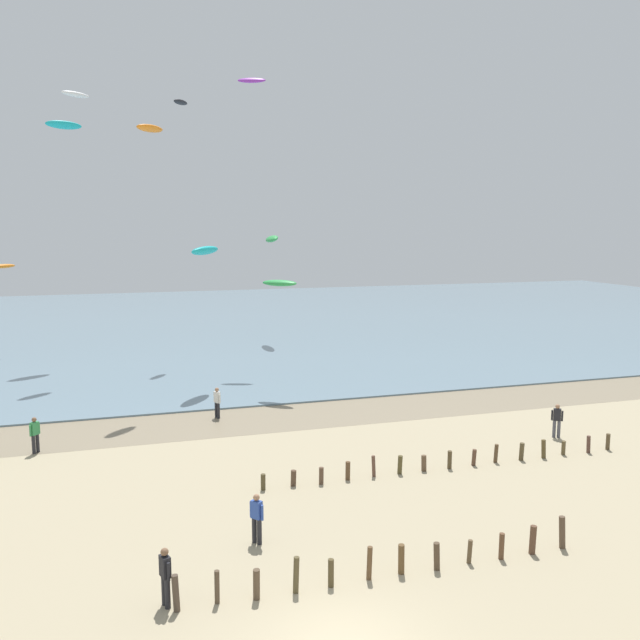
{
  "coord_description": "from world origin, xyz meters",
  "views": [
    {
      "loc": [
        -4.88,
        -14.24,
        10.43
      ],
      "look_at": [
        2.4,
        10.06,
        6.8
      ],
      "focal_mm": 36.83,
      "sensor_mm": 36.0,
      "label": 1
    }
  ],
  "objects": [
    {
      "name": "kite_aloft_10",
      "position": [
        4.31,
        25.15,
        6.97
      ],
      "size": [
        2.29,
        2.16,
        0.46
      ],
      "primitive_type": "ellipsoid",
      "rotation": [
        0.11,
        0.0,
        5.56
      ],
      "color": "green"
    },
    {
      "name": "person_far_down_beach",
      "position": [
        -0.26,
        20.8,
        0.92
      ],
      "size": [
        0.35,
        0.52,
        1.71
      ],
      "color": "#232328",
      "rests_on": "ground"
    },
    {
      "name": "groyne_near",
      "position": [
        2.51,
        2.8,
        0.47
      ],
      "size": [
        12.6,
        0.34,
        1.08
      ],
      "color": "#4C3E32",
      "rests_on": "ground"
    },
    {
      "name": "groyne_mid",
      "position": [
        8.34,
        10.32,
        0.38
      ],
      "size": [
        16.74,
        0.36,
        0.92
      ],
      "color": "#4B4028",
      "rests_on": "ground"
    },
    {
      "name": "kite_aloft_6",
      "position": [
        -3.08,
        26.56,
        16.12
      ],
      "size": [
        2.02,
        2.06,
        0.55
      ],
      "primitive_type": "ellipsoid",
      "rotation": [
        0.34,
        0.0,
        3.95
      ],
      "color": "orange"
    },
    {
      "name": "wet_sand_strip",
      "position": [
        0.0,
        19.84,
        0.0
      ],
      "size": [
        120.0,
        5.03,
        0.01
      ],
      "primitive_type": "cube",
      "color": "#84755B",
      "rests_on": "ground"
    },
    {
      "name": "sea",
      "position": [
        0.0,
        57.36,
        0.05
      ],
      "size": [
        160.0,
        70.0,
        0.1
      ],
      "primitive_type": "cube",
      "color": "slate",
      "rests_on": "ground"
    },
    {
      "name": "person_mid_beach",
      "position": [
        15.44,
        12.56,
        0.92
      ],
      "size": [
        0.49,
        0.38,
        1.71
      ],
      "color": "#4C4C56",
      "rests_on": "ground"
    },
    {
      "name": "kite_aloft_9",
      "position": [
        -0.05,
        40.05,
        20.1
      ],
      "size": [
        1.59,
        1.84,
        0.48
      ],
      "primitive_type": "ellipsoid",
      "rotation": [
        -0.36,
        0.0,
        0.94
      ],
      "color": "black"
    },
    {
      "name": "person_left_flank",
      "position": [
        -1.0,
        6.0,
        0.92
      ],
      "size": [
        0.4,
        0.47,
        1.71
      ],
      "color": "#232328",
      "rests_on": "ground"
    },
    {
      "name": "kite_aloft_5",
      "position": [
        0.15,
        28.16,
        8.9
      ],
      "size": [
        2.65,
        3.06,
        0.82
      ],
      "primitive_type": "ellipsoid",
      "rotation": [
        -0.4,
        0.0,
        0.94
      ],
      "color": "#19B2B7"
    },
    {
      "name": "person_right_flank",
      "position": [
        -9.12,
        17.59,
        0.92
      ],
      "size": [
        0.42,
        0.44,
        1.71
      ],
      "color": "#232328",
      "rests_on": "ground"
    },
    {
      "name": "kite_aloft_7",
      "position": [
        7.98,
        43.69,
        9.32
      ],
      "size": [
        1.2,
        3.19,
        0.88
      ],
      "primitive_type": "ellipsoid",
      "rotation": [
        -0.42,
        0.0,
        1.55
      ],
      "color": "green"
    },
    {
      "name": "person_by_waterline",
      "position": [
        -4.12,
        3.13,
        0.92
      ],
      "size": [
        0.32,
        0.54,
        1.71
      ],
      "color": "#232328",
      "rests_on": "ground"
    },
    {
      "name": "kite_aloft_1",
      "position": [
        -14.16,
        43.67,
        7.26
      ],
      "size": [
        2.0,
        1.93,
        0.39
      ],
      "primitive_type": "ellipsoid",
      "rotation": [
        -0.08,
        0.0,
        0.75
      ],
      "color": "orange"
    },
    {
      "name": "kite_aloft_2",
      "position": [
        -8.86,
        41.42,
        18.18
      ],
      "size": [
        3.03,
        2.34,
        0.81
      ],
      "primitive_type": "ellipsoid",
      "rotation": [
        0.43,
        0.0,
        3.66
      ],
      "color": "#19B2B7"
    },
    {
      "name": "kite_aloft_4",
      "position": [
        -7.64,
        36.58,
        19.63
      ],
      "size": [
        2.19,
        2.04,
        0.36
      ],
      "primitive_type": "ellipsoid",
      "rotation": [
        -0.0,
        0.0,
        0.72
      ],
      "color": "white"
    },
    {
      "name": "kite_aloft_3",
      "position": [
        5.02,
        36.87,
        21.41
      ],
      "size": [
        2.28,
        1.4,
        0.62
      ],
      "primitive_type": "ellipsoid",
      "rotation": [
        -0.47,
        0.0,
        2.82
      ],
      "color": "purple"
    }
  ]
}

